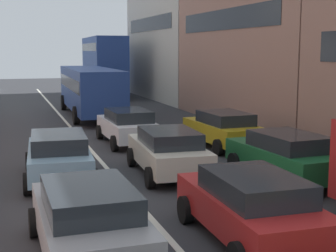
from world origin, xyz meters
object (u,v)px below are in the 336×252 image
hatchback_centre_lane_third (168,151)px  sedan_right_lane_behind_truck (285,155)px  coupe_centre_lane_fourth (128,125)px  bus_far_queue_secondary (104,63)px  bus_mid_queue_primary (90,87)px  sedan_centre_lane_second (251,205)px  wagon_right_lane_far (223,128)px  sedan_left_lane_third (59,155)px  wagon_left_lane_second (88,219)px  traffic_light_pole (147,106)px

hatchback_centre_lane_third → sedan_right_lane_behind_truck: (3.22, -1.76, 0.00)m
coupe_centre_lane_fourth → sedan_right_lane_behind_truck: bearing=-158.0°
bus_far_queue_secondary → bus_mid_queue_primary: bearing=168.3°
sedan_centre_lane_second → hatchback_centre_lane_third: size_ratio=0.99×
wagon_right_lane_far → sedan_right_lane_behind_truck: bearing=173.5°
sedan_left_lane_third → bus_mid_queue_primary: size_ratio=0.42×
hatchback_centre_lane_third → coupe_centre_lane_fourth: bearing=2.9°
coupe_centre_lane_fourth → bus_far_queue_secondary: 22.73m
sedan_centre_lane_second → bus_far_queue_secondary: size_ratio=0.41×
sedan_centre_lane_second → wagon_right_lane_far: same height
coupe_centre_lane_fourth → bus_mid_queue_primary: 9.48m
wagon_left_lane_second → coupe_centre_lane_fourth: 12.01m
sedan_centre_lane_second → wagon_right_lane_far: 10.35m
sedan_left_lane_third → wagon_right_lane_far: same height
sedan_left_lane_third → sedan_right_lane_behind_truck: bearing=-104.1°
sedan_centre_lane_second → sedan_right_lane_behind_truck: (3.36, 4.23, 0.00)m
sedan_left_lane_third → wagon_right_lane_far: (7.01, 3.30, 0.00)m
sedan_right_lane_behind_truck → hatchback_centre_lane_third: bearing=57.8°
wagon_left_lane_second → sedan_centre_lane_second: bearing=-94.1°
sedan_left_lane_third → coupe_centre_lane_fourth: (3.46, 5.32, 0.00)m
wagon_left_lane_second → sedan_left_lane_third: same height
traffic_light_pole → sedan_left_lane_third: (1.04, 13.81, -3.02)m
wagon_left_lane_second → sedan_right_lane_behind_truck: same height
coupe_centre_lane_fourth → hatchback_centre_lane_third: bearing=178.6°
bus_mid_queue_primary → coupe_centre_lane_fourth: bearing=-178.8°
wagon_right_lane_far → hatchback_centre_lane_third: bearing=133.1°
sedan_centre_lane_second → wagon_left_lane_second: same height
sedan_left_lane_third → bus_far_queue_secondary: bus_far_queue_secondary is taller
wagon_left_lane_second → sedan_left_lane_third: (0.08, 6.16, 0.00)m
bus_far_queue_secondary → wagon_left_lane_second: bearing=171.3°
traffic_light_pole → wagon_left_lane_second: (0.97, 7.65, -3.02)m
coupe_centre_lane_fourth → bus_far_queue_secondary: size_ratio=0.41×
traffic_light_pole → sedan_right_lane_behind_truck: 14.30m
wagon_left_lane_second → hatchback_centre_lane_third: size_ratio=0.98×
traffic_light_pole → bus_mid_queue_primary: size_ratio=0.52×
wagon_right_lane_far → bus_mid_queue_primary: (-3.59, 11.45, 0.96)m
traffic_light_pole → bus_far_queue_secondary: 42.26m
bus_mid_queue_primary → wagon_right_lane_far: bearing=-161.6°
hatchback_centre_lane_third → bus_mid_queue_primary: size_ratio=0.42×
sedan_left_lane_third → bus_far_queue_secondary: size_ratio=0.42×
traffic_light_pole → sedan_left_lane_third: bearing=85.7°
coupe_centre_lane_fourth → bus_mid_queue_primary: (-0.04, 9.43, 0.96)m
coupe_centre_lane_fourth → wagon_right_lane_far: same height
sedan_centre_lane_second → wagon_left_lane_second: 3.36m
wagon_left_lane_second → wagon_right_lane_far: bearing=-37.4°
sedan_right_lane_behind_truck → wagon_left_lane_second: bearing=117.4°
hatchback_centre_lane_third → wagon_right_lane_far: size_ratio=1.00×
traffic_light_pole → hatchback_centre_lane_third: bearing=71.6°
bus_far_queue_secondary → sedan_left_lane_third: bearing=169.0°
traffic_light_pole → sedan_centre_lane_second: size_ratio=1.27×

